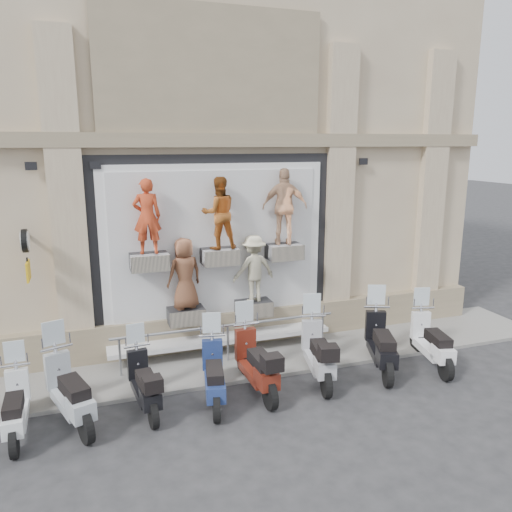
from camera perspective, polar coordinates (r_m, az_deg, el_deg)
The scene contains 14 objects.
ground at distance 9.65m, azimuth 0.17°, elevation -16.98°, with size 90.00×90.00×0.00m, color #2A2A2D.
sidewalk at distance 11.42m, azimuth -3.34°, elevation -11.81°, with size 16.00×2.20×0.08m, color gray.
building at distance 15.21m, azimuth -8.85°, elevation 17.24°, with size 14.00×8.60×12.00m, color #C7B391, non-canonical shape.
shop_vitrine at distance 11.30m, azimuth -3.91°, elevation 0.49°, with size 5.60×0.83×4.30m.
guard_rail at distance 11.16m, azimuth -3.23°, elevation -10.03°, with size 5.06×0.10×0.93m, color #9EA0A5, non-canonical shape.
clock_sign_bracket at distance 10.64m, azimuth -24.80°, elevation 0.82°, with size 0.10×0.80×1.02m.
scooter_b at distance 9.43m, azimuth -25.89°, elevation -14.12°, with size 0.52×1.79×1.45m, color silver, non-canonical shape.
scooter_c at distance 9.40m, azimuth -20.67°, elevation -12.94°, with size 0.60×2.07×1.68m, color #A1A7AE, non-canonical shape.
scooter_d at distance 9.49m, azimuth -12.73°, elevation -12.84°, with size 0.53×1.81×1.47m, color black, non-canonical shape.
scooter_e at distance 9.54m, azimuth -4.85°, elevation -12.13°, with size 0.56×1.92×1.56m, color navy, non-canonical shape.
scooter_f at distance 9.87m, azimuth -0.02°, elevation -10.87°, with size 0.59×2.04×1.66m, color #5F1C10, non-canonical shape.
scooter_g at distance 10.40m, azimuth 7.13°, elevation -9.72°, with size 0.59×2.03×1.65m, color #A3A4A9, non-canonical shape.
scooter_h at distance 11.06m, azimuth 14.14°, elevation -8.46°, with size 0.61×2.10×1.71m, color black, non-canonical shape.
scooter_i at distance 11.60m, azimuth 19.50°, elevation -8.10°, with size 0.57×1.96×1.59m, color white, non-canonical shape.
Camera 1 is at (-2.73, -7.91, 4.80)m, focal length 35.00 mm.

